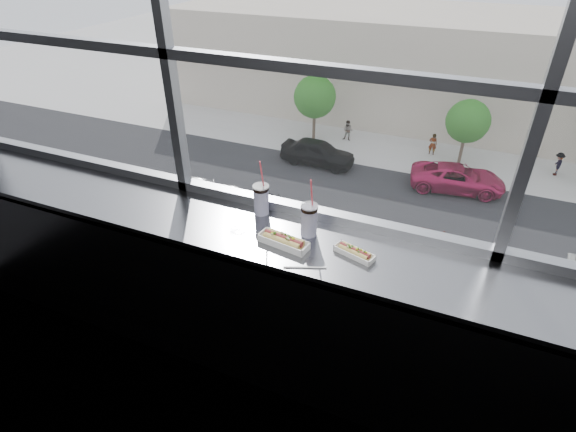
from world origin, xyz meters
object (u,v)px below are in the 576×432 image
at_px(soda_cup_right, 309,218).
at_px(car_near_c, 431,245).
at_px(hotdog_tray_right, 354,252).
at_px(hotdog_tray_left, 284,241).
at_px(wrapper, 238,230).
at_px(car_far_a, 318,148).
at_px(tree_left, 315,97).
at_px(pedestrian_c, 559,162).
at_px(car_near_b, 264,207).
at_px(car_near_a, 198,191).
at_px(tree_center, 468,121).
at_px(pedestrian_b, 433,142).
at_px(soda_cup_left, 261,198).
at_px(car_far_b, 458,174).
at_px(pedestrian_a, 348,129).
at_px(loose_straw, 305,267).

bearing_deg(soda_cup_right, car_near_c, 88.93).
bearing_deg(hotdog_tray_right, hotdog_tray_left, -154.32).
distance_m(wrapper, car_far_a, 27.80).
xyz_separation_m(hotdog_tray_left, tree_left, (-9.87, 28.35, -8.85)).
bearing_deg(pedestrian_c, hotdog_tray_right, -12.22).
height_order(car_near_b, car_far_a, car_far_a).
distance_m(car_near_a, tree_left, 12.44).
bearing_deg(tree_center, hotdog_tray_right, -90.68).
bearing_deg(pedestrian_b, soda_cup_left, 91.90).
bearing_deg(soda_cup_left, soda_cup_right, -16.21).
bearing_deg(car_far_b, tree_left, 61.86).
bearing_deg(car_near_a, tree_center, -53.35).
bearing_deg(car_near_c, pedestrian_a, 32.50).
height_order(hotdog_tray_left, hotdog_tray_right, hotdog_tray_left).
distance_m(soda_cup_right, loose_straw, 0.33).
distance_m(hotdog_tray_left, loose_straw, 0.24).
distance_m(car_near_b, tree_center, 15.13).
bearing_deg(wrapper, hotdog_tray_left, -2.05).
relative_size(pedestrian_b, pedestrian_a, 1.01).
xyz_separation_m(hotdog_tray_right, wrapper, (-0.69, -0.05, -0.01)).
bearing_deg(loose_straw, tree_left, 87.77).
relative_size(car_far_a, pedestrian_b, 3.63).
xyz_separation_m(car_near_a, tree_center, (13.11, 12.00, 1.85)).
relative_size(wrapper, car_near_a, 0.02).
height_order(pedestrian_b, tree_center, tree_center).
bearing_deg(tree_center, pedestrian_c, 5.34).
height_order(hotdog_tray_right, soda_cup_right, soda_cup_right).
bearing_deg(pedestrian_b, hotdog_tray_left, 92.40).
xyz_separation_m(car_near_c, pedestrian_c, (6.24, 12.55, -0.10)).
height_order(car_near_b, tree_center, tree_center).
distance_m(hotdog_tray_right, tree_left, 31.37).
bearing_deg(car_near_c, wrapper, 178.51).
xyz_separation_m(car_far_b, car_near_c, (-0.48, -8.00, -0.02)).
height_order(car_far_b, pedestrian_c, car_far_b).
distance_m(car_near_c, pedestrian_a, 14.93).
bearing_deg(loose_straw, car_near_a, 105.62).
height_order(car_far_a, car_near_a, car_far_a).
bearing_deg(hotdog_tray_left, car_near_b, 125.78).
relative_size(car_far_b, pedestrian_c, 3.32).
height_order(hotdog_tray_left, tree_left, hotdog_tray_left).
relative_size(hotdog_tray_right, pedestrian_a, 0.13).
distance_m(soda_cup_right, pedestrian_a, 31.92).
bearing_deg(tree_center, wrapper, -92.07).
distance_m(hotdog_tray_left, tree_left, 31.30).
height_order(hotdog_tray_right, car_near_c, hotdog_tray_right).
bearing_deg(car_near_a, hotdog_tray_left, -148.70).
relative_size(soda_cup_left, tree_left, 0.08).
height_order(wrapper, car_near_a, wrapper).
xyz_separation_m(pedestrian_a, tree_center, (8.15, -0.72, 2.03)).
distance_m(car_far_a, pedestrian_c, 15.46).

